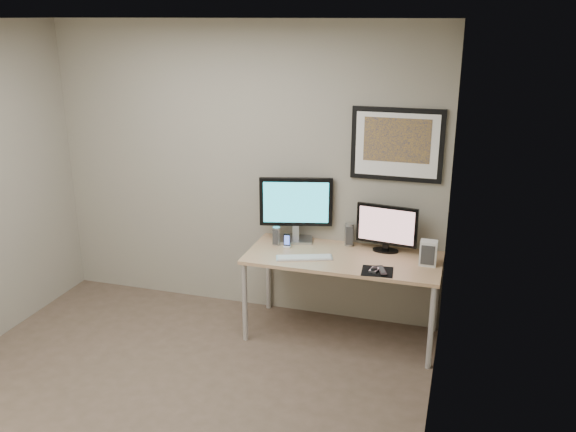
# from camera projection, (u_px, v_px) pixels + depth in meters

# --- Properties ---
(floor) EXTENTS (3.60, 3.60, 0.00)m
(floor) POSITION_uv_depth(u_px,v_px,m) (162.00, 406.00, 4.30)
(floor) COLOR #4A3C2E
(floor) RESTS_ON ground
(room) EXTENTS (3.60, 3.60, 3.60)m
(room) POSITION_uv_depth(u_px,v_px,m) (178.00, 165.00, 4.19)
(room) COLOR white
(room) RESTS_ON ground
(desk) EXTENTS (1.60, 0.70, 0.73)m
(desk) POSITION_uv_depth(u_px,v_px,m) (343.00, 264.00, 5.05)
(desk) COLOR #987649
(desk) RESTS_ON floor
(framed_art) EXTENTS (0.75, 0.04, 0.60)m
(framed_art) POSITION_uv_depth(u_px,v_px,m) (397.00, 145.00, 4.95)
(framed_art) COLOR black
(framed_art) RESTS_ON room
(monitor_large) EXTENTS (0.62, 0.27, 0.57)m
(monitor_large) POSITION_uv_depth(u_px,v_px,m) (296.00, 207.00, 5.27)
(monitor_large) COLOR #A6A6AB
(monitor_large) RESTS_ON desk
(monitor_tv) EXTENTS (0.51, 0.15, 0.40)m
(monitor_tv) POSITION_uv_depth(u_px,v_px,m) (387.00, 227.00, 5.06)
(monitor_tv) COLOR black
(monitor_tv) RESTS_ON desk
(speaker_left) EXTENTS (0.07, 0.07, 0.16)m
(speaker_left) POSITION_uv_depth(u_px,v_px,m) (276.00, 236.00, 5.25)
(speaker_left) COLOR #A6A6AB
(speaker_left) RESTS_ON desk
(speaker_right) EXTENTS (0.09, 0.09, 0.19)m
(speaker_right) POSITION_uv_depth(u_px,v_px,m) (349.00, 234.00, 5.24)
(speaker_right) COLOR #A6A6AB
(speaker_right) RESTS_ON desk
(phone_dock) EXTENTS (0.06, 0.06, 0.12)m
(phone_dock) POSITION_uv_depth(u_px,v_px,m) (287.00, 241.00, 5.20)
(phone_dock) COLOR black
(phone_dock) RESTS_ON desk
(keyboard) EXTENTS (0.48, 0.27, 0.02)m
(keyboard) POSITION_uv_depth(u_px,v_px,m) (304.00, 257.00, 4.98)
(keyboard) COLOR silver
(keyboard) RESTS_ON desk
(mousepad) EXTENTS (0.26, 0.24, 0.00)m
(mousepad) POSITION_uv_depth(u_px,v_px,m) (377.00, 271.00, 4.73)
(mousepad) COLOR black
(mousepad) RESTS_ON desk
(mouse) EXTENTS (0.07, 0.10, 0.03)m
(mouse) POSITION_uv_depth(u_px,v_px,m) (374.00, 269.00, 4.72)
(mouse) COLOR black
(mouse) RESTS_ON mousepad
(remote) EXTENTS (0.11, 0.19, 0.02)m
(remote) POSITION_uv_depth(u_px,v_px,m) (382.00, 271.00, 4.71)
(remote) COLOR black
(remote) RESTS_ON desk
(fan_unit) EXTENTS (0.13, 0.10, 0.20)m
(fan_unit) POSITION_uv_depth(u_px,v_px,m) (428.00, 253.00, 4.82)
(fan_unit) COLOR silver
(fan_unit) RESTS_ON desk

